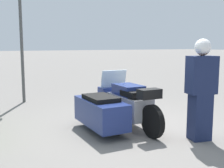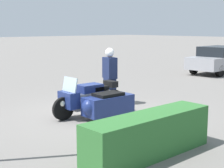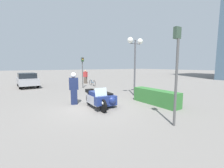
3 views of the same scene
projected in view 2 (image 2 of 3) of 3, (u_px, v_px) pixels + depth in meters
name	position (u px, v px, depth m)	size (l,w,h in m)	color
ground_plane	(97.00, 114.00, 9.95)	(160.00, 160.00, 0.00)	slate
police_motorcycle	(96.00, 101.00, 9.49)	(2.41, 1.36, 1.15)	black
officer_rider	(110.00, 75.00, 11.10)	(0.42, 0.56, 1.83)	#192347
hedge_bush_curbside	(149.00, 135.00, 6.62)	(2.95, 0.69, 0.84)	#337033
parked_car_background	(219.00, 59.00, 18.80)	(4.35, 1.94, 1.47)	#9E9EA3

